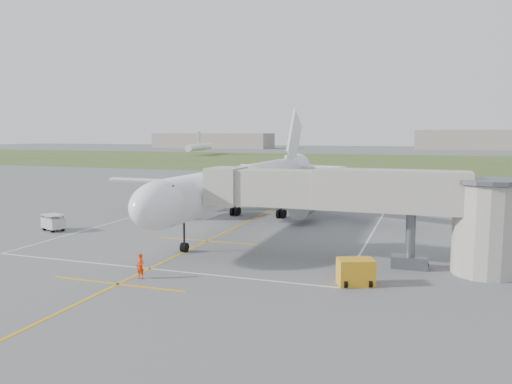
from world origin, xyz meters
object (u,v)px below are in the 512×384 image
(airliner, at_px, (247,183))
(baggage_cart, at_px, (53,222))
(ramp_worker_wing, at_px, (181,212))
(jet_bridge, at_px, (380,203))
(gpu_unit, at_px, (356,272))
(ramp_worker_nose, at_px, (140,266))

(airliner, distance_m, baggage_cart, 20.66)
(ramp_worker_wing, bearing_deg, baggage_cart, 77.80)
(jet_bridge, bearing_deg, gpu_unit, -99.37)
(gpu_unit, bearing_deg, ramp_worker_nose, 171.44)
(ramp_worker_nose, relative_size, ramp_worker_wing, 0.94)
(jet_bridge, bearing_deg, ramp_worker_nose, -149.33)
(airliner, distance_m, ramp_worker_nose, 23.42)
(ramp_worker_nose, bearing_deg, gpu_unit, 21.50)
(jet_bridge, relative_size, ramp_worker_wing, 12.66)
(airliner, distance_m, gpu_unit, 24.93)
(jet_bridge, distance_m, ramp_worker_nose, 17.86)
(baggage_cart, bearing_deg, ramp_worker_wing, 70.42)
(airliner, bearing_deg, gpu_unit, -53.11)
(ramp_worker_nose, bearing_deg, jet_bridge, 38.59)
(gpu_unit, bearing_deg, baggage_cart, 143.14)
(airliner, distance_m, jet_bridge, 21.22)
(baggage_cart, xyz_separation_m, ramp_worker_wing, (9.13, 10.32, 0.06))
(ramp_worker_wing, bearing_deg, gpu_unit, 169.69)
(airliner, bearing_deg, ramp_worker_wing, -171.93)
(airliner, xyz_separation_m, jet_bridge, (15.72, -14.25, 0.35))
(baggage_cart, bearing_deg, jet_bridge, 16.93)
(baggage_cart, height_order, ramp_worker_wing, ramp_worker_wing)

